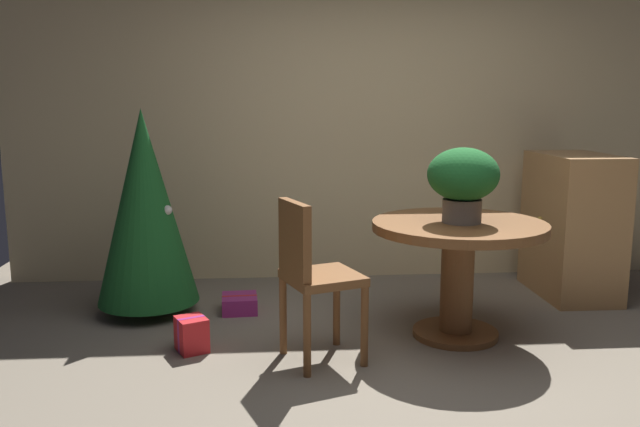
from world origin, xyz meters
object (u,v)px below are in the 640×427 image
Objects in this scene: wooden_chair_left at (312,271)px; holiday_tree at (145,207)px; gift_box_red at (192,334)px; wooden_cabinet at (572,225)px; flower_vase at (463,178)px; gift_box_purple at (240,304)px; round_dining_table at (458,252)px.

holiday_tree is (-1.10, 0.97, 0.22)m from wooden_chair_left.
wooden_chair_left reaches higher than gift_box_red.
wooden_cabinet is at bearing 19.05° from gift_box_red.
gift_box_red is (0.39, -0.75, -0.66)m from holiday_tree.
flower_vase is 1.82m from gift_box_purple.
flower_vase is 0.32× the size of holiday_tree.
round_dining_table reaches higher than gift_box_red.
gift_box_red reaches higher than gift_box_purple.
gift_box_purple is 0.26× the size of wooden_cabinet.
holiday_tree is at bearing 162.42° from flower_vase.
flower_vase is at bearing -23.83° from gift_box_purple.
round_dining_table is at bearing -16.95° from holiday_tree.
gift_box_purple is at bearing -2.36° from holiday_tree.
round_dining_table is at bearing -23.02° from gift_box_purple.
gift_box_purple is at bearing 156.17° from flower_vase.
round_dining_table is 1.42m from wooden_cabinet.
wooden_cabinet is at bearing 3.85° from holiday_tree.
flower_vase is at bearing -76.13° from round_dining_table.
wooden_chair_left is 1.48m from holiday_tree.
holiday_tree reaches higher than gift_box_red.
wooden_chair_left is 0.66× the size of holiday_tree.
round_dining_table is 1.73m from gift_box_red.
round_dining_table is 1.01m from wooden_chair_left.
wooden_cabinet reaches higher than round_dining_table.
flower_vase reaches higher than wooden_cabinet.
wooden_chair_left is at bearing -161.56° from flower_vase.
gift_box_red is (-1.66, -0.13, -0.45)m from round_dining_table.
holiday_tree is 0.95m from gift_box_purple.
gift_box_purple is (-1.41, 0.62, -0.97)m from flower_vase.
holiday_tree is 3.20m from wooden_cabinet.
holiday_tree is 1.32× the size of wooden_cabinet.
flower_vase is at bearing 3.48° from gift_box_red.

